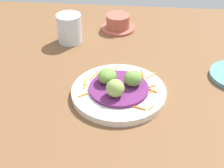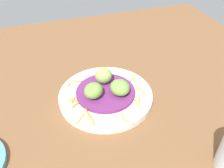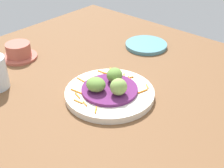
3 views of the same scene
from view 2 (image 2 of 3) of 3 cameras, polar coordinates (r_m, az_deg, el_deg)
The scene contains 7 objects.
table_surface at distance 62.38cm, azimuth 1.78°, elevation -4.67°, with size 110.00×110.00×2.00cm, color brown.
main_plate at distance 61.77cm, azimuth -1.50°, elevation -2.85°, with size 23.70×23.70×1.74cm, color silver.
cabbage_bed at distance 60.93cm, azimuth -1.52°, elevation -1.93°, with size 14.90×14.90×0.86cm, color #60235B.
carrot_garnish at distance 58.97cm, azimuth -1.76°, elevation -3.85°, with size 18.49×19.30×0.40cm.
guac_scoop_left at distance 62.13cm, azimuth -2.00°, elevation 2.05°, with size 4.42×4.28×4.37cm, color #84A851.
guac_scoop_center at distance 57.82cm, azimuth -4.40°, elevation -1.58°, with size 4.30×4.66×3.88cm, color olive.
guac_scoop_right at distance 58.51cm, azimuth 1.72°, elevation -1.10°, with size 4.76×5.23×3.56cm, color olive.
Camera 2 is at (42.70, -16.32, 43.46)cm, focal length 38.77 mm.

